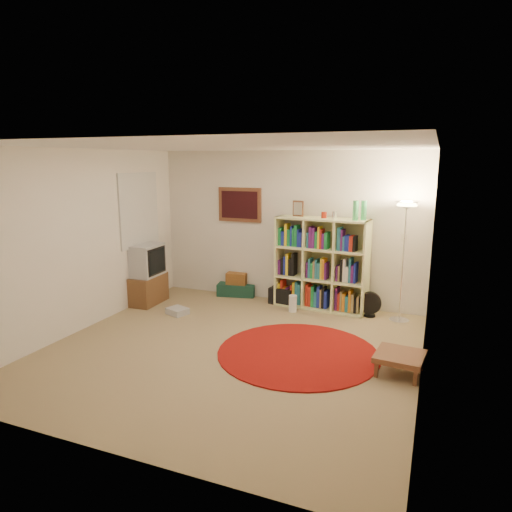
{
  "coord_description": "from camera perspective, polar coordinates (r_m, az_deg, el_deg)",
  "views": [
    {
      "loc": [
        2.29,
        -4.88,
        2.34
      ],
      "look_at": [
        0.1,
        0.6,
        1.1
      ],
      "focal_mm": 32.0,
      "sensor_mm": 36.0,
      "label": 1
    }
  ],
  "objects": [
    {
      "name": "floor_lamp",
      "position": [
        6.82,
        18.21,
        4.03
      ],
      "size": [
        0.39,
        0.39,
        1.78
      ],
      "rotation": [
        0.0,
        0.0,
        -0.13
      ],
      "color": "white",
      "rests_on": "ground"
    },
    {
      "name": "paper_towel",
      "position": [
        7.23,
        4.62,
        -5.95
      ],
      "size": [
        0.15,
        0.15,
        0.27
      ],
      "rotation": [
        0.0,
        0.0,
        0.21
      ],
      "color": "white",
      "rests_on": "ground"
    },
    {
      "name": "bookshelf",
      "position": [
        7.32,
        8.02,
        -1.13
      ],
      "size": [
        1.5,
        0.55,
        1.76
      ],
      "rotation": [
        0.0,
        0.0,
        -0.09
      ],
      "color": "#FAFFAA",
      "rests_on": "ground"
    },
    {
      "name": "floor_fan",
      "position": [
        7.18,
        14.04,
        -5.87
      ],
      "size": [
        0.35,
        0.2,
        0.39
      ],
      "rotation": [
        0.0,
        0.0,
        0.09
      ],
      "color": "black",
      "rests_on": "ground"
    },
    {
      "name": "red_rug",
      "position": [
        5.79,
        5.27,
        -11.94
      ],
      "size": [
        1.99,
        1.99,
        0.02
      ],
      "color": "maroon",
      "rests_on": "ground"
    },
    {
      "name": "suitcase",
      "position": [
        8.13,
        -2.35,
        -4.09
      ],
      "size": [
        0.73,
        0.55,
        0.21
      ],
      "rotation": [
        0.0,
        0.0,
        0.21
      ],
      "color": "#153A2E",
      "rests_on": "ground"
    },
    {
      "name": "room",
      "position": [
        5.57,
        -3.58,
        0.65
      ],
      "size": [
        4.54,
        4.54,
        2.54
      ],
      "color": "#977F58",
      "rests_on": "ground"
    },
    {
      "name": "wicker_basket",
      "position": [
        8.03,
        -2.37,
        -2.78
      ],
      "size": [
        0.38,
        0.3,
        0.2
      ],
      "rotation": [
        0.0,
        0.0,
        0.14
      ],
      "color": "brown",
      "rests_on": "suitcase"
    },
    {
      "name": "side_table",
      "position": [
        5.44,
        17.54,
        -11.94
      ],
      "size": [
        0.57,
        0.57,
        0.24
      ],
      "rotation": [
        0.0,
        0.0,
        -0.11
      ],
      "color": "brown",
      "rests_on": "ground"
    },
    {
      "name": "dvd_box",
      "position": [
        7.22,
        -9.79,
        -6.8
      ],
      "size": [
        0.36,
        0.33,
        0.1
      ],
      "rotation": [
        0.0,
        0.0,
        -0.34
      ],
      "color": "#B5B5BA",
      "rests_on": "ground"
    },
    {
      "name": "duffel_bag",
      "position": [
        7.65,
        3.38,
        -4.91
      ],
      "size": [
        0.43,
        0.37,
        0.27
      ],
      "rotation": [
        0.0,
        0.0,
        -0.13
      ],
      "color": "black",
      "rests_on": "ground"
    },
    {
      "name": "tv_stand",
      "position": [
        7.78,
        -13.69,
        -2.32
      ],
      "size": [
        0.5,
        0.7,
        1.0
      ],
      "rotation": [
        0.0,
        0.0,
        0.03
      ],
      "color": "brown",
      "rests_on": "ground"
    }
  ]
}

